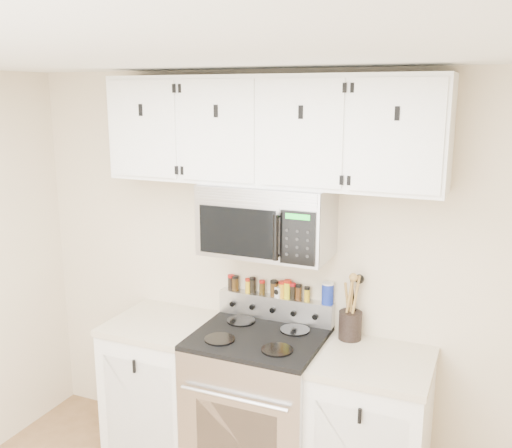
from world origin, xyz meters
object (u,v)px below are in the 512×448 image
at_px(utensil_crock, 350,323).
at_px(range, 258,405).
at_px(salt_canister, 328,293).
at_px(microwave, 267,220).

bearing_deg(utensil_crock, range, -155.03).
xyz_separation_m(utensil_crock, salt_canister, (-0.16, 0.05, 0.15)).
height_order(utensil_crock, salt_canister, utensil_crock).
height_order(microwave, utensil_crock, microwave).
distance_m(microwave, utensil_crock, 0.79).
bearing_deg(microwave, salt_canister, 24.61).
height_order(range, microwave, microwave).
relative_size(microwave, utensil_crock, 1.90).
xyz_separation_m(range, salt_canister, (0.34, 0.28, 0.68)).
bearing_deg(range, utensil_crock, 24.97).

